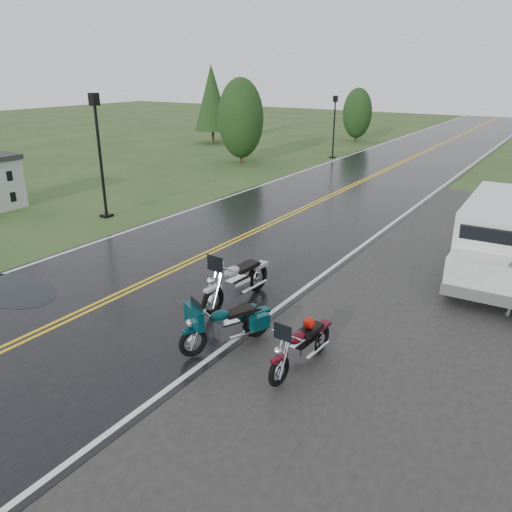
{
  "coord_description": "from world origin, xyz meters",
  "views": [
    {
      "loc": [
        9.27,
        -7.95,
        5.46
      ],
      "look_at": [
        2.8,
        2.0,
        1.0
      ],
      "focal_mm": 35.0,
      "sensor_mm": 36.0,
      "label": 1
    }
  ],
  "objects_px": {
    "motorcycle_teal": "(193,332)",
    "van_white": "(457,253)",
    "motorcycle_red": "(279,360)",
    "motorcycle_silver": "(213,290)",
    "lamp_post_far_left": "(334,127)",
    "lamp_post_near_left": "(100,157)"
  },
  "relations": [
    {
      "from": "motorcycle_teal",
      "to": "van_white",
      "type": "relative_size",
      "value": 0.37
    },
    {
      "from": "motorcycle_red",
      "to": "motorcycle_silver",
      "type": "height_order",
      "value": "motorcycle_silver"
    },
    {
      "from": "motorcycle_red",
      "to": "lamp_post_far_left",
      "type": "distance_m",
      "value": 25.55
    },
    {
      "from": "motorcycle_silver",
      "to": "lamp_post_far_left",
      "type": "bearing_deg",
      "value": 111.25
    },
    {
      "from": "motorcycle_silver",
      "to": "lamp_post_near_left",
      "type": "bearing_deg",
      "value": 156.22
    },
    {
      "from": "motorcycle_red",
      "to": "lamp_post_near_left",
      "type": "relative_size",
      "value": 0.43
    },
    {
      "from": "motorcycle_red",
      "to": "lamp_post_far_left",
      "type": "relative_size",
      "value": 0.51
    },
    {
      "from": "lamp_post_far_left",
      "to": "van_white",
      "type": "bearing_deg",
      "value": -56.74
    },
    {
      "from": "motorcycle_red",
      "to": "motorcycle_teal",
      "type": "distance_m",
      "value": 1.93
    },
    {
      "from": "motorcycle_teal",
      "to": "van_white",
      "type": "xyz_separation_m",
      "value": [
        3.58,
        6.1,
        0.48
      ]
    },
    {
      "from": "van_white",
      "to": "lamp_post_near_left",
      "type": "xyz_separation_m",
      "value": [
        -13.07,
        -0.02,
        1.27
      ]
    },
    {
      "from": "motorcycle_silver",
      "to": "van_white",
      "type": "bearing_deg",
      "value": 49.08
    },
    {
      "from": "lamp_post_near_left",
      "to": "lamp_post_far_left",
      "type": "bearing_deg",
      "value": 84.88
    },
    {
      "from": "motorcycle_silver",
      "to": "lamp_post_near_left",
      "type": "distance_m",
      "value": 9.93
    },
    {
      "from": "motorcycle_red",
      "to": "lamp_post_near_left",
      "type": "height_order",
      "value": "lamp_post_near_left"
    },
    {
      "from": "motorcycle_silver",
      "to": "lamp_post_far_left",
      "type": "height_order",
      "value": "lamp_post_far_left"
    },
    {
      "from": "motorcycle_teal",
      "to": "motorcycle_silver",
      "type": "relative_size",
      "value": 0.86
    },
    {
      "from": "motorcycle_red",
      "to": "motorcycle_silver",
      "type": "distance_m",
      "value": 3.1
    },
    {
      "from": "motorcycle_silver",
      "to": "van_white",
      "type": "distance_m",
      "value": 6.24
    },
    {
      "from": "van_white",
      "to": "motorcycle_silver",
      "type": "bearing_deg",
      "value": -136.09
    },
    {
      "from": "motorcycle_teal",
      "to": "lamp_post_far_left",
      "type": "xyz_separation_m",
      "value": [
        -7.91,
        23.63,
        1.35
      ]
    },
    {
      "from": "motorcycle_silver",
      "to": "van_white",
      "type": "height_order",
      "value": "van_white"
    }
  ]
}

